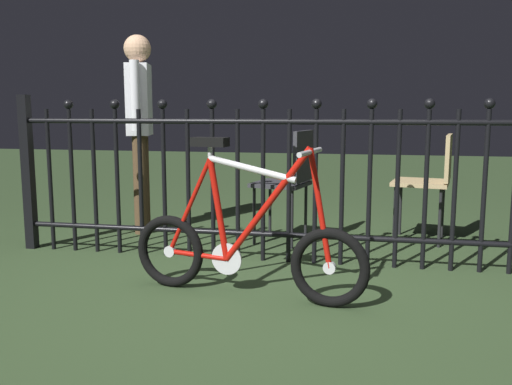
% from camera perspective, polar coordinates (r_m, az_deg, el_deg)
% --- Properties ---
extents(ground_plane, '(20.00, 20.00, 0.00)m').
position_cam_1_polar(ground_plane, '(3.13, -0.56, -10.62)').
color(ground_plane, '#2E4225').
extents(iron_fence, '(3.72, 0.07, 1.13)m').
position_cam_1_polar(iron_fence, '(3.72, 0.46, 1.63)').
color(iron_fence, black).
rests_on(iron_fence, ground).
extents(bicycle, '(1.36, 0.40, 0.88)m').
position_cam_1_polar(bicycle, '(3.05, -1.15, -5.51)').
color(bicycle, black).
rests_on(bicycle, ground).
extents(chair_charcoal, '(0.46, 0.46, 0.87)m').
position_cam_1_polar(chair_charcoal, '(4.22, 3.56, 1.77)').
color(chair_charcoal, black).
rests_on(chair_charcoal, ground).
extents(chair_tan, '(0.48, 0.48, 0.84)m').
position_cam_1_polar(chair_tan, '(4.48, 17.64, 1.65)').
color(chair_tan, black).
rests_on(chair_tan, ground).
extents(person_visitor, '(0.25, 0.46, 1.63)m').
position_cam_1_polar(person_visitor, '(4.70, -11.92, 7.70)').
color(person_visitor, '#4C3823').
rests_on(person_visitor, ground).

